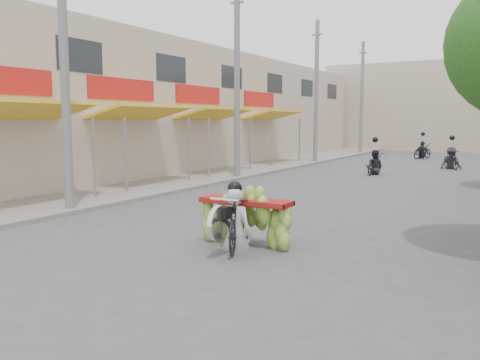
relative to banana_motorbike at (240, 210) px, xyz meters
name	(u,v)px	position (x,y,z in m)	size (l,w,h in m)	color
ground	(158,270)	(-0.44, -1.96, -0.74)	(120.00, 120.00, 0.00)	#4D4D51
sidewalk_left	(239,169)	(-7.44, 13.04, -0.68)	(4.00, 60.00, 0.12)	gray
shophouse_row_left	(145,109)	(-12.42, 12.02, 2.26)	(9.77, 40.00, 6.00)	#BFAB96
far_building	(456,107)	(-0.44, 36.04, 2.76)	(20.00, 6.00, 7.00)	#BFAB96
utility_pole_near	(64,60)	(-5.84, 1.04, 3.29)	(0.60, 0.24, 8.00)	slate
utility_pole_mid	(237,82)	(-5.84, 10.04, 3.29)	(0.60, 0.24, 8.00)	slate
utility_pole_far	(316,92)	(-5.84, 19.04, 3.29)	(0.60, 0.24, 8.00)	slate
utility_pole_back	(362,98)	(-5.84, 28.04, 3.29)	(0.60, 0.24, 8.00)	slate
banana_motorbike	(240,210)	(0.00, 0.00, 0.00)	(2.20, 1.94, 2.25)	black
bg_motorbike_a	(375,158)	(-1.25, 14.55, -0.01)	(0.81, 1.73, 1.95)	black
bg_motorbike_b	(451,152)	(1.45, 18.94, 0.11)	(1.30, 1.69, 1.95)	black
bg_motorbike_c	(422,147)	(-1.07, 25.38, 0.04)	(1.24, 1.89, 1.95)	black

